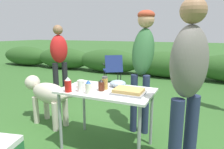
{
  "coord_description": "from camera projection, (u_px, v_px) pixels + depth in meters",
  "views": [
    {
      "loc": [
        0.98,
        -2.06,
        1.4
      ],
      "look_at": [
        -0.01,
        0.18,
        0.89
      ],
      "focal_mm": 32.0,
      "sensor_mm": 36.0,
      "label": 1
    }
  ],
  "objects": [
    {
      "name": "standing_person_in_gray_fleece",
      "position": [
        188.0,
        76.0,
        1.81
      ],
      "size": [
        0.46,
        0.48,
        1.7
      ],
      "rotation": [
        0.0,
        0.0,
        -2.19
      ],
      "color": "#232D4C",
      "rests_on": "ground"
    },
    {
      "name": "camp_chair_green_behind_table",
      "position": [
        113.0,
        68.0,
        5.38
      ],
      "size": [
        0.71,
        0.75,
        0.83
      ],
      "rotation": [
        0.0,
        0.0,
        0.58
      ],
      "color": "navy",
      "rests_on": "ground"
    },
    {
      "name": "dog",
      "position": [
        47.0,
        94.0,
        3.07
      ],
      "size": [
        1.09,
        0.43,
        0.73
      ],
      "rotation": [
        0.0,
        0.0,
        1.39
      ],
      "color": "beige",
      "rests_on": "ground"
    },
    {
      "name": "paper_cup_stack",
      "position": [
        81.0,
        86.0,
        2.28
      ],
      "size": [
        0.08,
        0.08,
        0.13
      ],
      "primitive_type": "cylinder",
      "color": "white",
      "rests_on": "folding_table"
    },
    {
      "name": "standing_person_in_olive_jacket",
      "position": [
        59.0,
        55.0,
        4.36
      ],
      "size": [
        0.44,
        0.47,
        1.57
      ],
      "rotation": [
        0.0,
        0.0,
        0.95
      ],
      "color": "black",
      "rests_on": "ground"
    },
    {
      "name": "plate_stack",
      "position": [
        85.0,
        86.0,
        2.49
      ],
      "size": [
        0.23,
        0.23,
        0.03
      ],
      "primitive_type": "cylinder",
      "color": "white",
      "rests_on": "folding_table"
    },
    {
      "name": "folding_table",
      "position": [
        107.0,
        96.0,
        2.38
      ],
      "size": [
        1.1,
        0.64,
        0.74
      ],
      "color": "silver",
      "rests_on": "ground"
    },
    {
      "name": "spice_jar",
      "position": [
        105.0,
        83.0,
        2.38
      ],
      "size": [
        0.07,
        0.07,
        0.16
      ],
      "color": "#B2893D",
      "rests_on": "folding_table"
    },
    {
      "name": "bbq_sauce_bottle",
      "position": [
        101.0,
        85.0,
        2.32
      ],
      "size": [
        0.07,
        0.07,
        0.14
      ],
      "color": "#562314",
      "rests_on": "folding_table"
    },
    {
      "name": "mayo_bottle",
      "position": [
        88.0,
        87.0,
        2.2
      ],
      "size": [
        0.07,
        0.07,
        0.15
      ],
      "color": "silver",
      "rests_on": "folding_table"
    },
    {
      "name": "standing_person_with_beanie",
      "position": [
        143.0,
        53.0,
        2.78
      ],
      "size": [
        0.33,
        0.48,
        1.72
      ],
      "rotation": [
        0.0,
        0.0,
        0.05
      ],
      "color": "#232D4C",
      "rests_on": "ground"
    },
    {
      "name": "ground_plane",
      "position": [
        107.0,
        146.0,
        2.52
      ],
      "size": [
        60.0,
        60.0,
        0.0
      ],
      "primitive_type": "plane",
      "color": "#336028"
    },
    {
      "name": "shrub_hedge",
      "position": [
        166.0,
        64.0,
        6.37
      ],
      "size": [
        14.4,
        0.9,
        0.82
      ],
      "color": "#2D5623",
      "rests_on": "ground"
    },
    {
      "name": "mixing_bowl",
      "position": [
        118.0,
        83.0,
        2.5
      ],
      "size": [
        0.2,
        0.2,
        0.08
      ],
      "primitive_type": "ellipsoid",
      "color": "#99B2CC",
      "rests_on": "folding_table"
    },
    {
      "name": "ketchup_bottle",
      "position": [
        68.0,
        85.0,
        2.27
      ],
      "size": [
        0.08,
        0.08,
        0.17
      ],
      "color": "red",
      "rests_on": "folding_table"
    },
    {
      "name": "food_tray",
      "position": [
        129.0,
        91.0,
        2.21
      ],
      "size": [
        0.36,
        0.26,
        0.06
      ],
      "color": "#9E9EA3",
      "rests_on": "folding_table"
    }
  ]
}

